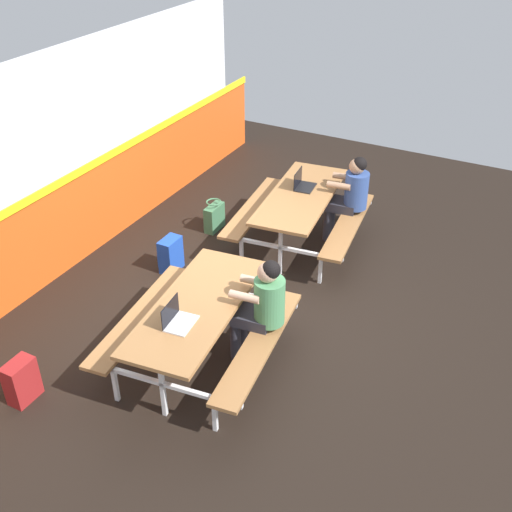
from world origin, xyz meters
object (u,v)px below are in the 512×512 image
object	(u,v)px
laptop_dark	(303,184)
student_nearer	(262,303)
backpack_dark	(21,381)
satchel_spare	(170,255)
laptop_silver	(177,319)
student_further	(350,192)
tote_bag_bright	(214,217)
picnic_table_left	(198,318)
picnic_table_right	(300,206)

from	to	relation	value
laptop_dark	student_nearer	bearing A→B (deg)	-165.00
backpack_dark	satchel_spare	xyz separation A→B (m)	(2.46, 0.01, 0.00)
laptop_silver	student_nearer	bearing A→B (deg)	-37.93
laptop_silver	laptop_dark	xyz separation A→B (m)	(3.07, 0.12, 0.00)
student_further	tote_bag_bright	xyz separation A→B (m)	(-0.58, 1.71, -0.51)
laptop_dark	laptop_silver	bearing A→B (deg)	-177.71
satchel_spare	laptop_silver	bearing A→B (deg)	-142.65
picnic_table_left	picnic_table_right	world-z (taller)	same
laptop_silver	laptop_dark	world-z (taller)	same
student_further	laptop_dark	xyz separation A→B (m)	(-0.21, 0.57, 0.08)
picnic_table_right	satchel_spare	world-z (taller)	picnic_table_right
student_further	backpack_dark	xyz separation A→B (m)	(-4.15, 1.66, -0.49)
laptop_dark	satchel_spare	size ratio (longest dim) A/B	0.78
backpack_dark	satchel_spare	bearing A→B (deg)	0.13
student_further	tote_bag_bright	distance (m)	1.87
picnic_table_left	tote_bag_bright	size ratio (longest dim) A/B	4.51
tote_bag_bright	satchel_spare	world-z (taller)	satchel_spare
picnic_table_left	student_nearer	xyz separation A→B (m)	(0.34, -0.52, 0.13)
picnic_table_left	student_nearer	distance (m)	0.64
laptop_dark	satchel_spare	world-z (taller)	laptop_dark
student_further	backpack_dark	distance (m)	4.50
backpack_dark	satchel_spare	world-z (taller)	same
backpack_dark	laptop_silver	bearing A→B (deg)	-54.39
student_further	satchel_spare	world-z (taller)	student_further
picnic_table_right	tote_bag_bright	bearing A→B (deg)	98.20
student_further	laptop_silver	distance (m)	3.32
picnic_table_right	laptop_silver	distance (m)	2.89
student_further	tote_bag_bright	bearing A→B (deg)	108.69
satchel_spare	laptop_dark	bearing A→B (deg)	-36.53
picnic_table_left	student_further	world-z (taller)	student_further
laptop_silver	picnic_table_left	bearing A→B (deg)	-0.03
picnic_table_left	student_further	distance (m)	3.00
student_nearer	satchel_spare	size ratio (longest dim) A/B	2.74
satchel_spare	tote_bag_bright	bearing A→B (deg)	1.92
student_nearer	tote_bag_bright	size ratio (longest dim) A/B	2.81
laptop_silver	tote_bag_bright	world-z (taller)	laptop_silver
picnic_table_right	laptop_dark	world-z (taller)	laptop_dark
student_nearer	laptop_silver	bearing A→B (deg)	142.07
laptop_silver	satchel_spare	world-z (taller)	laptop_silver
picnic_table_left	student_further	xyz separation A→B (m)	(2.96, -0.45, 0.13)
student_nearer	laptop_dark	world-z (taller)	student_nearer
student_further	laptop_dark	world-z (taller)	student_further
laptop_dark	tote_bag_bright	distance (m)	1.33
student_nearer	satchel_spare	world-z (taller)	student_nearer
picnic_table_right	student_further	size ratio (longest dim) A/B	1.61
picnic_table_left	backpack_dark	bearing A→B (deg)	134.57
picnic_table_left	student_nearer	world-z (taller)	student_nearer
picnic_table_left	tote_bag_bright	world-z (taller)	picnic_table_left
picnic_table_left	laptop_dark	xyz separation A→B (m)	(2.75, 0.12, 0.21)
student_nearer	backpack_dark	xyz separation A→B (m)	(-1.54, 1.73, -0.49)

